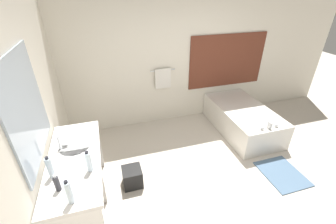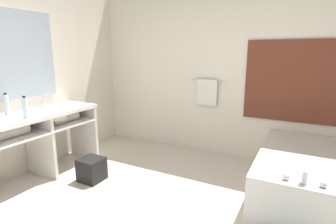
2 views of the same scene
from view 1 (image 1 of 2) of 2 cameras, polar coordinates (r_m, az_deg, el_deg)
ground_plane at (r=3.53m, az=14.07°, el=-19.33°), size 16.00×16.00×0.00m
wall_back_with_blinds at (r=4.55m, az=2.61°, el=13.54°), size 7.40×0.13×2.70m
wall_left_with_mirror at (r=2.42m, az=-33.50°, el=-7.50°), size 0.08×7.40×2.70m
vanity_counter at (r=3.05m, az=-21.92°, el=-13.45°), size 0.59×1.52×0.86m
sink_faucet at (r=3.05m, az=-25.89°, el=-7.05°), size 0.09×0.04×0.18m
bathtub at (r=4.74m, az=18.32°, el=-1.45°), size 0.92×1.67×0.62m
water_bottle_1 at (r=2.59m, az=-19.50°, el=-11.79°), size 0.06×0.06×0.26m
water_bottle_2 at (r=2.67m, az=-27.79°, el=-12.37°), size 0.06×0.06×0.26m
water_bottle_3 at (r=2.34m, az=-23.85°, el=-18.14°), size 0.06×0.06×0.27m
soap_dispenser at (r=2.52m, az=-26.36°, el=-15.96°), size 0.05×0.05×0.19m
waste_bin at (r=3.49m, az=-9.04°, el=-15.95°), size 0.28×0.28×0.29m
bath_mat at (r=4.10m, az=26.99°, el=-13.78°), size 0.59×0.70×0.02m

